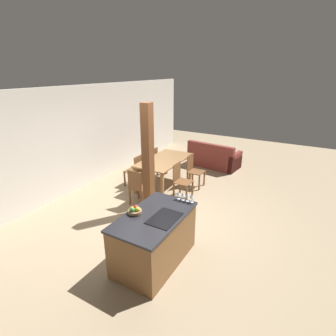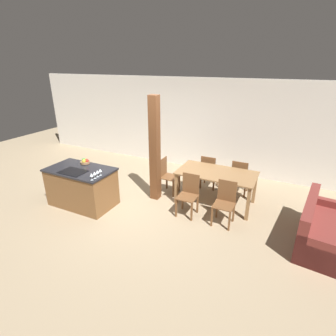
{
  "view_description": "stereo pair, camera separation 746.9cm",
  "coord_description": "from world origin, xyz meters",
  "views": [
    {
      "loc": [
        -4.27,
        -2.56,
        3.07
      ],
      "look_at": [
        0.6,
        0.2,
        0.95
      ],
      "focal_mm": 28.0,
      "sensor_mm": 36.0,
      "label": 1
    },
    {
      "loc": [
        2.93,
        -4.54,
        3.09
      ],
      "look_at": [
        0.6,
        0.2,
        0.95
      ],
      "focal_mm": 28.0,
      "sensor_mm": 36.0,
      "label": 2
    }
  ],
  "objects": [
    {
      "name": "ground_plane",
      "position": [
        0.0,
        0.0,
        0.0
      ],
      "size": [
        16.0,
        16.0,
        0.0
      ],
      "primitive_type": "plane",
      "color": "#9E896B"
    },
    {
      "name": "wall_back",
      "position": [
        0.0,
        2.81,
        1.35
      ],
      "size": [
        11.2,
        0.08,
        2.7
      ],
      "color": "silver",
      "rests_on": "ground_plane"
    },
    {
      "name": "kitchen_island",
      "position": [
        -1.21,
        -0.57,
        0.44
      ],
      "size": [
        1.49,
        0.87,
        0.89
      ],
      "color": "brown",
      "rests_on": "ground_plane"
    },
    {
      "name": "fruit_bowl",
      "position": [
        -1.32,
        -0.27,
        0.94
      ],
      "size": [
        0.22,
        0.22,
        0.12
      ],
      "color": "#99704C",
      "rests_on": "kitchen_island"
    },
    {
      "name": "wine_glass_near",
      "position": [
        -0.55,
        -0.93,
        1.01
      ],
      "size": [
        0.07,
        0.07,
        0.15
      ],
      "color": "silver",
      "rests_on": "kitchen_island"
    },
    {
      "name": "wine_glass_middle",
      "position": [
        -0.55,
        -0.84,
        1.01
      ],
      "size": [
        0.07,
        0.07,
        0.15
      ],
      "color": "silver",
      "rests_on": "kitchen_island"
    },
    {
      "name": "wine_glass_far",
      "position": [
        -0.55,
        -0.75,
        1.01
      ],
      "size": [
        0.07,
        0.07,
        0.15
      ],
      "color": "silver",
      "rests_on": "kitchen_island"
    },
    {
      "name": "wine_glass_end",
      "position": [
        -0.55,
        -0.67,
        1.01
      ],
      "size": [
        0.07,
        0.07,
        0.15
      ],
      "color": "silver",
      "rests_on": "kitchen_island"
    },
    {
      "name": "dining_table",
      "position": [
        1.52,
        0.83,
        0.68
      ],
      "size": [
        1.75,
        0.95,
        0.78
      ],
      "color": "olive",
      "rests_on": "ground_plane"
    },
    {
      "name": "dining_chair_near_left",
      "position": [
        1.13,
        0.13,
        0.47
      ],
      "size": [
        0.4,
        0.4,
        0.9
      ],
      "color": "brown",
      "rests_on": "ground_plane"
    },
    {
      "name": "dining_chair_near_right",
      "position": [
        1.91,
        0.13,
        0.47
      ],
      "size": [
        0.4,
        0.4,
        0.9
      ],
      "color": "brown",
      "rests_on": "ground_plane"
    },
    {
      "name": "dining_chair_far_left",
      "position": [
        1.13,
        1.53,
        0.47
      ],
      "size": [
        0.4,
        0.4,
        0.9
      ],
      "rotation": [
        0.0,
        0.0,
        3.14
      ],
      "color": "brown",
      "rests_on": "ground_plane"
    },
    {
      "name": "dining_chair_far_right",
      "position": [
        1.91,
        1.53,
        0.47
      ],
      "size": [
        0.4,
        0.4,
        0.9
      ],
      "rotation": [
        0.0,
        0.0,
        3.14
      ],
      "color": "brown",
      "rests_on": "ground_plane"
    },
    {
      "name": "dining_chair_head_end",
      "position": [
        0.27,
        0.83,
        0.47
      ],
      "size": [
        0.4,
        0.4,
        0.9
      ],
      "rotation": [
        0.0,
        0.0,
        1.57
      ],
      "color": "brown",
      "rests_on": "ground_plane"
    },
    {
      "name": "couch",
      "position": [
        3.69,
        0.2,
        0.28
      ],
      "size": [
        1.0,
        1.72,
        0.83
      ],
      "rotation": [
        0.0,
        0.0,
        1.45
      ],
      "color": "maroon",
      "rests_on": "ground_plane"
    },
    {
      "name": "timber_post",
      "position": [
        0.15,
        0.44,
        1.23
      ],
      "size": [
        0.2,
        0.2,
        2.45
      ],
      "color": "brown",
      "rests_on": "ground_plane"
    }
  ]
}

